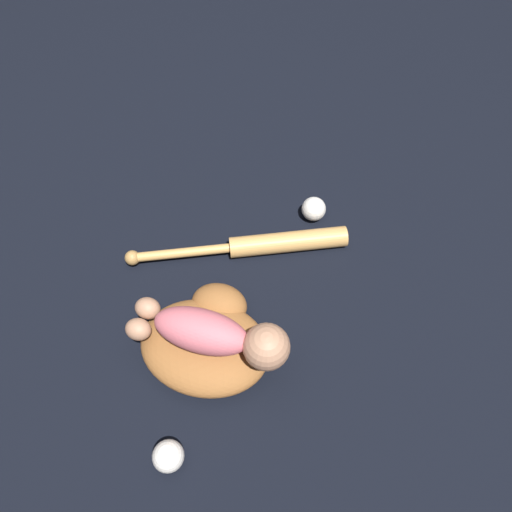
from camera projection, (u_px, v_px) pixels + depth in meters
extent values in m
plane|color=black|center=(195.00, 353.00, 1.20)|extent=(6.00, 6.00, 0.00)
ellipsoid|color=#935B2D|center=(205.00, 346.00, 1.16)|extent=(0.32, 0.25, 0.09)
ellipsoid|color=#935B2D|center=(219.00, 304.00, 1.22)|extent=(0.14, 0.11, 0.09)
ellipsoid|color=#D16670|center=(201.00, 331.00, 1.09)|extent=(0.22, 0.11, 0.09)
sphere|color=tan|center=(266.00, 347.00, 1.06)|extent=(0.10, 0.10, 0.10)
ellipsoid|color=tan|center=(148.00, 308.00, 1.14)|extent=(0.06, 0.05, 0.05)
ellipsoid|color=tan|center=(138.00, 329.00, 1.11)|extent=(0.06, 0.05, 0.05)
cylinder|color=tan|center=(288.00, 242.00, 1.34)|extent=(0.32, 0.16, 0.06)
cylinder|color=tan|center=(181.00, 253.00, 1.32)|extent=(0.25, 0.11, 0.03)
sphere|color=#B68649|center=(132.00, 258.00, 1.31)|extent=(0.04, 0.04, 0.04)
sphere|color=white|center=(314.00, 209.00, 1.39)|extent=(0.07, 0.07, 0.07)
sphere|color=white|center=(168.00, 456.00, 1.05)|extent=(0.07, 0.07, 0.07)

